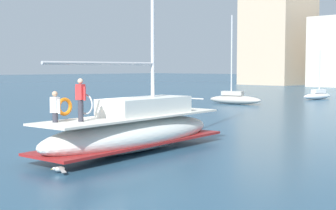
% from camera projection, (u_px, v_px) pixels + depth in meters
% --- Properties ---
extents(ground_plane, '(400.00, 400.00, 0.00)m').
position_uv_depth(ground_plane, '(90.00, 150.00, 20.33)').
color(ground_plane, '#284C66').
extents(main_sailboat, '(3.39, 9.80, 12.74)m').
position_uv_depth(main_sailboat, '(135.00, 129.00, 20.05)').
color(main_sailboat, white).
rests_on(main_sailboat, ground).
extents(moored_sloop_far, '(5.21, 2.43, 8.32)m').
position_uv_depth(moored_sloop_far, '(235.00, 98.00, 45.82)').
color(moored_sloop_far, '#B7B2A8').
rests_on(moored_sloop_far, ground).
extents(moored_catamaran, '(1.81, 4.33, 5.28)m').
position_uv_depth(moored_catamaran, '(317.00, 95.00, 52.65)').
color(moored_catamaran, silver).
rests_on(moored_catamaran, ground).
extents(seagull, '(0.98, 0.49, 0.16)m').
position_uv_depth(seagull, '(59.00, 169.00, 15.87)').
color(seagull, silver).
rests_on(seagull, ground).
extents(mooring_buoy, '(0.52, 0.52, 0.86)m').
position_uv_depth(mooring_buoy, '(130.00, 124.00, 28.27)').
color(mooring_buoy, '#EA4C19').
rests_on(mooring_buoy, ground).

